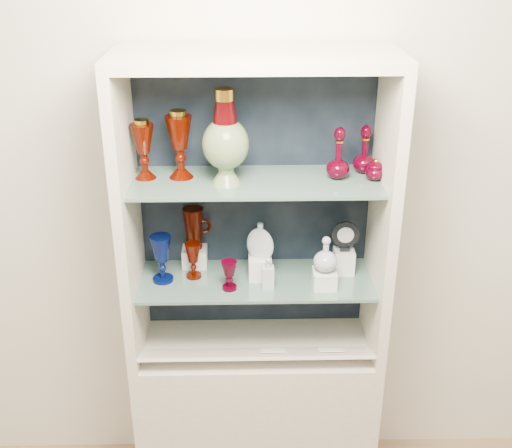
{
  "coord_description": "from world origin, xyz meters",
  "views": [
    {
      "loc": [
        -0.05,
        -0.66,
        2.33
      ],
      "look_at": [
        0.0,
        1.53,
        1.3
      ],
      "focal_mm": 45.0,
      "sensor_mm": 36.0,
      "label": 1
    }
  ],
  "objects_px": {
    "ruby_pitcher": "(194,228)",
    "cameo_medallion": "(345,236)",
    "clear_round_decanter": "(326,255)",
    "ruby_decanter_a": "(339,150)",
    "ruby_decanter_b": "(365,148)",
    "pedestal_lamp_left": "(180,145)",
    "flat_flask": "(260,240)",
    "pedestal_lamp_right": "(144,149)",
    "clear_square_bottle": "(268,273)",
    "ruby_goblet_tall": "(193,260)",
    "cobalt_goblet": "(162,259)",
    "ruby_goblet_small": "(229,275)",
    "lidded_bowl": "(375,169)",
    "enamel_urn": "(225,137)"
  },
  "relations": [
    {
      "from": "ruby_decanter_b",
      "to": "flat_flask",
      "type": "height_order",
      "value": "ruby_decanter_b"
    },
    {
      "from": "cobalt_goblet",
      "to": "ruby_goblet_tall",
      "type": "bearing_deg",
      "value": 12.36
    },
    {
      "from": "ruby_pitcher",
      "to": "ruby_goblet_small",
      "type": "bearing_deg",
      "value": -55.59
    },
    {
      "from": "ruby_decanter_a",
      "to": "ruby_goblet_tall",
      "type": "xyz_separation_m",
      "value": [
        -0.55,
        0.01,
        -0.46
      ]
    },
    {
      "from": "pedestal_lamp_right",
      "to": "ruby_pitcher",
      "type": "height_order",
      "value": "pedestal_lamp_right"
    },
    {
      "from": "enamel_urn",
      "to": "flat_flask",
      "type": "distance_m",
      "value": 0.45
    },
    {
      "from": "ruby_decanter_a",
      "to": "ruby_goblet_small",
      "type": "xyz_separation_m",
      "value": [
        -0.41,
        -0.09,
        -0.47
      ]
    },
    {
      "from": "ruby_pitcher",
      "to": "flat_flask",
      "type": "bearing_deg",
      "value": -24.74
    },
    {
      "from": "enamel_urn",
      "to": "clear_round_decanter",
      "type": "height_order",
      "value": "enamel_urn"
    },
    {
      "from": "clear_round_decanter",
      "to": "ruby_decanter_a",
      "type": "bearing_deg",
      "value": 63.36
    },
    {
      "from": "pedestal_lamp_right",
      "to": "ruby_decanter_b",
      "type": "xyz_separation_m",
      "value": [
        0.82,
        0.04,
        -0.01
      ]
    },
    {
      "from": "pedestal_lamp_right",
      "to": "lidded_bowl",
      "type": "xyz_separation_m",
      "value": [
        0.85,
        -0.04,
        -0.07
      ]
    },
    {
      "from": "ruby_decanter_a",
      "to": "ruby_decanter_b",
      "type": "distance_m",
      "value": 0.12
    },
    {
      "from": "ruby_decanter_a",
      "to": "ruby_decanter_b",
      "type": "xyz_separation_m",
      "value": [
        0.11,
        0.06,
        -0.01
      ]
    },
    {
      "from": "cobalt_goblet",
      "to": "ruby_decanter_a",
      "type": "bearing_deg",
      "value": 1.44
    },
    {
      "from": "pedestal_lamp_left",
      "to": "ruby_pitcher",
      "type": "distance_m",
      "value": 0.39
    },
    {
      "from": "ruby_decanter_a",
      "to": "clear_square_bottle",
      "type": "relative_size",
      "value": 1.7
    },
    {
      "from": "ruby_decanter_b",
      "to": "clear_square_bottle",
      "type": "bearing_deg",
      "value": -158.88
    },
    {
      "from": "clear_round_decanter",
      "to": "cameo_medallion",
      "type": "xyz_separation_m",
      "value": [
        0.09,
        0.11,
        0.03
      ]
    },
    {
      "from": "ruby_goblet_small",
      "to": "enamel_urn",
      "type": "bearing_deg",
      "value": 95.79
    },
    {
      "from": "ruby_decanter_b",
      "to": "pedestal_lamp_right",
      "type": "bearing_deg",
      "value": -177.23
    },
    {
      "from": "pedestal_lamp_right",
      "to": "cobalt_goblet",
      "type": "xyz_separation_m",
      "value": [
        0.04,
        -0.04,
        -0.43
      ]
    },
    {
      "from": "pedestal_lamp_left",
      "to": "ruby_pitcher",
      "type": "xyz_separation_m",
      "value": [
        0.03,
        0.08,
        -0.38
      ]
    },
    {
      "from": "ruby_pitcher",
      "to": "flat_flask",
      "type": "height_order",
      "value": "ruby_pitcher"
    },
    {
      "from": "cobalt_goblet",
      "to": "cameo_medallion",
      "type": "bearing_deg",
      "value": 3.96
    },
    {
      "from": "pedestal_lamp_right",
      "to": "clear_square_bottle",
      "type": "distance_m",
      "value": 0.66
    },
    {
      "from": "ruby_goblet_small",
      "to": "clear_round_decanter",
      "type": "bearing_deg",
      "value": 1.26
    },
    {
      "from": "cobalt_goblet",
      "to": "ruby_goblet_small",
      "type": "distance_m",
      "value": 0.28
    },
    {
      "from": "ruby_goblet_tall",
      "to": "flat_flask",
      "type": "distance_m",
      "value": 0.28
    },
    {
      "from": "clear_square_bottle",
      "to": "ruby_pitcher",
      "type": "bearing_deg",
      "value": 147.18
    },
    {
      "from": "pedestal_lamp_right",
      "to": "clear_round_decanter",
      "type": "distance_m",
      "value": 0.79
    },
    {
      "from": "enamel_urn",
      "to": "ruby_goblet_tall",
      "type": "height_order",
      "value": "enamel_urn"
    },
    {
      "from": "cobalt_goblet",
      "to": "ruby_goblet_small",
      "type": "relative_size",
      "value": 1.63
    },
    {
      "from": "enamel_urn",
      "to": "ruby_decanter_a",
      "type": "bearing_deg",
      "value": 5.07
    },
    {
      "from": "lidded_bowl",
      "to": "ruby_goblet_small",
      "type": "bearing_deg",
      "value": -172.74
    },
    {
      "from": "pedestal_lamp_left",
      "to": "flat_flask",
      "type": "height_order",
      "value": "pedestal_lamp_left"
    },
    {
      "from": "ruby_decanter_a",
      "to": "ruby_pitcher",
      "type": "xyz_separation_m",
      "value": [
        -0.55,
        0.11,
        -0.36
      ]
    },
    {
      "from": "ruby_goblet_tall",
      "to": "clear_round_decanter",
      "type": "height_order",
      "value": "clear_round_decanter"
    },
    {
      "from": "enamel_urn",
      "to": "cameo_medallion",
      "type": "height_order",
      "value": "enamel_urn"
    },
    {
      "from": "clear_round_decanter",
      "to": "ruby_pitcher",
      "type": "bearing_deg",
      "value": 159.7
    },
    {
      "from": "ruby_pitcher",
      "to": "cameo_medallion",
      "type": "relative_size",
      "value": 1.35
    },
    {
      "from": "lidded_bowl",
      "to": "ruby_goblet_tall",
      "type": "xyz_separation_m",
      "value": [
        -0.69,
        0.03,
        -0.39
      ]
    },
    {
      "from": "cobalt_goblet",
      "to": "ruby_goblet_small",
      "type": "xyz_separation_m",
      "value": [
        0.26,
        -0.07,
        -0.04
      ]
    },
    {
      "from": "ruby_goblet_small",
      "to": "flat_flask",
      "type": "relative_size",
      "value": 0.77
    },
    {
      "from": "enamel_urn",
      "to": "lidded_bowl",
      "type": "height_order",
      "value": "enamel_urn"
    },
    {
      "from": "pedestal_lamp_right",
      "to": "flat_flask",
      "type": "height_order",
      "value": "pedestal_lamp_right"
    },
    {
      "from": "ruby_decanter_a",
      "to": "cameo_medallion",
      "type": "xyz_separation_m",
      "value": [
        0.05,
        0.03,
        -0.37
      ]
    },
    {
      "from": "ruby_decanter_a",
      "to": "ruby_pitcher",
      "type": "bearing_deg",
      "value": 168.72
    },
    {
      "from": "lidded_bowl",
      "to": "ruby_pitcher",
      "type": "height_order",
      "value": "lidded_bowl"
    },
    {
      "from": "pedestal_lamp_left",
      "to": "ruby_pitcher",
      "type": "relative_size",
      "value": 1.47
    }
  ]
}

